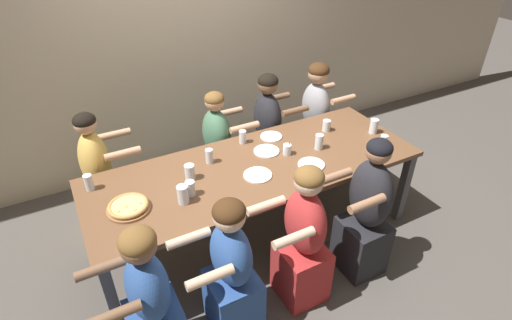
{
  "coord_description": "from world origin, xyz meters",
  "views": [
    {
      "loc": [
        -1.23,
        -2.3,
        2.52
      ],
      "look_at": [
        0.0,
        0.0,
        0.79
      ],
      "focal_mm": 28.0,
      "sensor_mm": 36.0,
      "label": 1
    }
  ],
  "objects_px": {
    "diner_near_left": "(151,306)",
    "diner_near_midright": "(366,215)",
    "drinking_glass_b": "(384,141)",
    "drinking_glass_j": "(374,127)",
    "drinking_glass_c": "(190,188)",
    "cocktail_glass_blue": "(287,150)",
    "empty_plate_a": "(271,137)",
    "empty_plate_d": "(258,175)",
    "drinking_glass_g": "(209,157)",
    "diner_far_left": "(101,181)",
    "pizza_board_main": "(128,207)",
    "drinking_glass_h": "(190,173)",
    "drinking_glass_f": "(326,126)",
    "empty_plate_c": "(311,165)",
    "diner_far_midright": "(267,134)",
    "diner_far_center": "(218,151)",
    "drinking_glass_i": "(319,142)",
    "empty_plate_b": "(267,151)",
    "drinking_glass_e": "(243,138)",
    "drinking_glass_d": "(89,183)",
    "drinking_glass_a": "(183,195)",
    "diner_far_right": "(315,120)",
    "diner_near_midleft": "(231,274)",
    "diner_near_center": "(303,242)"
  },
  "relations": [
    {
      "from": "diner_near_left",
      "to": "diner_near_midright",
      "type": "distance_m",
      "value": 1.63
    },
    {
      "from": "drinking_glass_b",
      "to": "drinking_glass_j",
      "type": "relative_size",
      "value": 0.77
    },
    {
      "from": "drinking_glass_j",
      "to": "drinking_glass_c",
      "type": "bearing_deg",
      "value": -177.59
    },
    {
      "from": "cocktail_glass_blue",
      "to": "drinking_glass_b",
      "type": "distance_m",
      "value": 0.84
    },
    {
      "from": "cocktail_glass_blue",
      "to": "diner_near_left",
      "type": "distance_m",
      "value": 1.58
    },
    {
      "from": "empty_plate_a",
      "to": "drinking_glass_b",
      "type": "xyz_separation_m",
      "value": [
        0.77,
        -0.58,
        0.04
      ]
    },
    {
      "from": "empty_plate_d",
      "to": "drinking_glass_g",
      "type": "height_order",
      "value": "drinking_glass_g"
    },
    {
      "from": "drinking_glass_c",
      "to": "diner_far_left",
      "type": "bearing_deg",
      "value": 122.71
    },
    {
      "from": "pizza_board_main",
      "to": "drinking_glass_j",
      "type": "xyz_separation_m",
      "value": [
        2.19,
        0.03,
        0.03
      ]
    },
    {
      "from": "empty_plate_a",
      "to": "drinking_glass_h",
      "type": "bearing_deg",
      "value": -163.47
    },
    {
      "from": "drinking_glass_g",
      "to": "drinking_glass_h",
      "type": "bearing_deg",
      "value": -147.51
    },
    {
      "from": "drinking_glass_f",
      "to": "diner_far_left",
      "type": "relative_size",
      "value": 0.09
    },
    {
      "from": "empty_plate_c",
      "to": "drinking_glass_b",
      "type": "distance_m",
      "value": 0.71
    },
    {
      "from": "cocktail_glass_blue",
      "to": "diner_far_midright",
      "type": "relative_size",
      "value": 0.1
    },
    {
      "from": "drinking_glass_b",
      "to": "drinking_glass_c",
      "type": "height_order",
      "value": "drinking_glass_c"
    },
    {
      "from": "empty_plate_a",
      "to": "drinking_glass_f",
      "type": "height_order",
      "value": "drinking_glass_f"
    },
    {
      "from": "diner_near_midright",
      "to": "diner_far_center",
      "type": "bearing_deg",
      "value": 22.62
    },
    {
      "from": "pizza_board_main",
      "to": "drinking_glass_i",
      "type": "distance_m",
      "value": 1.6
    },
    {
      "from": "pizza_board_main",
      "to": "diner_far_midright",
      "type": "distance_m",
      "value": 1.72
    },
    {
      "from": "drinking_glass_c",
      "to": "cocktail_glass_blue",
      "type": "bearing_deg",
      "value": 8.58
    },
    {
      "from": "empty_plate_d",
      "to": "drinking_glass_c",
      "type": "xyz_separation_m",
      "value": [
        -0.53,
        0.02,
        0.05
      ]
    },
    {
      "from": "diner_far_center",
      "to": "empty_plate_c",
      "type": "bearing_deg",
      "value": 24.79
    },
    {
      "from": "drinking_glass_b",
      "to": "drinking_glass_c",
      "type": "relative_size",
      "value": 0.88
    },
    {
      "from": "empty_plate_b",
      "to": "drinking_glass_f",
      "type": "xyz_separation_m",
      "value": [
        0.65,
        0.06,
        0.04
      ]
    },
    {
      "from": "drinking_glass_e",
      "to": "diner_far_left",
      "type": "height_order",
      "value": "diner_far_left"
    },
    {
      "from": "empty_plate_b",
      "to": "drinking_glass_g",
      "type": "relative_size",
      "value": 1.79
    },
    {
      "from": "empty_plate_d",
      "to": "drinking_glass_j",
      "type": "height_order",
      "value": "drinking_glass_j"
    },
    {
      "from": "empty_plate_d",
      "to": "cocktail_glass_blue",
      "type": "distance_m",
      "value": 0.39
    },
    {
      "from": "empty_plate_a",
      "to": "empty_plate_b",
      "type": "bearing_deg",
      "value": -129.19
    },
    {
      "from": "pizza_board_main",
      "to": "drinking_glass_d",
      "type": "height_order",
      "value": "drinking_glass_d"
    },
    {
      "from": "drinking_glass_a",
      "to": "drinking_glass_f",
      "type": "xyz_separation_m",
      "value": [
        1.49,
        0.36,
        -0.02
      ]
    },
    {
      "from": "pizza_board_main",
      "to": "diner_far_right",
      "type": "height_order",
      "value": "diner_far_right"
    },
    {
      "from": "diner_far_right",
      "to": "drinking_glass_g",
      "type": "bearing_deg",
      "value": -70.42
    },
    {
      "from": "diner_near_midleft",
      "to": "diner_far_left",
      "type": "bearing_deg",
      "value": 21.46
    },
    {
      "from": "drinking_glass_h",
      "to": "drinking_glass_i",
      "type": "bearing_deg",
      "value": -5.19
    },
    {
      "from": "cocktail_glass_blue",
      "to": "drinking_glass_j",
      "type": "xyz_separation_m",
      "value": [
        0.87,
        -0.06,
        0.02
      ]
    },
    {
      "from": "empty_plate_d",
      "to": "drinking_glass_f",
      "type": "height_order",
      "value": "drinking_glass_f"
    },
    {
      "from": "empty_plate_a",
      "to": "diner_far_midright",
      "type": "height_order",
      "value": "diner_far_midright"
    },
    {
      "from": "empty_plate_d",
      "to": "drinking_glass_j",
      "type": "relative_size",
      "value": 1.64
    },
    {
      "from": "empty_plate_c",
      "to": "diner_far_right",
      "type": "bearing_deg",
      "value": 52.63
    },
    {
      "from": "empty_plate_b",
      "to": "drinking_glass_e",
      "type": "height_order",
      "value": "drinking_glass_e"
    },
    {
      "from": "empty_plate_a",
      "to": "diner_near_center",
      "type": "bearing_deg",
      "value": -108.08
    },
    {
      "from": "cocktail_glass_blue",
      "to": "drinking_glass_a",
      "type": "xyz_separation_m",
      "value": [
        -0.96,
        -0.19,
        0.03
      ]
    },
    {
      "from": "cocktail_glass_blue",
      "to": "drinking_glass_j",
      "type": "relative_size",
      "value": 0.86
    },
    {
      "from": "diner_near_midright",
      "to": "empty_plate_d",
      "type": "bearing_deg",
      "value": 46.65
    },
    {
      "from": "drinking_glass_e",
      "to": "diner_near_center",
      "type": "height_order",
      "value": "diner_near_center"
    },
    {
      "from": "drinking_glass_i",
      "to": "drinking_glass_e",
      "type": "bearing_deg",
      "value": 143.36
    },
    {
      "from": "diner_near_midleft",
      "to": "diner_near_center",
      "type": "xyz_separation_m",
      "value": [
        0.55,
        0.0,
        0.02
      ]
    },
    {
      "from": "empty_plate_b",
      "to": "empty_plate_c",
      "type": "height_order",
      "value": "same"
    },
    {
      "from": "drinking_glass_h",
      "to": "diner_near_midright",
      "type": "relative_size",
      "value": 0.1
    }
  ]
}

